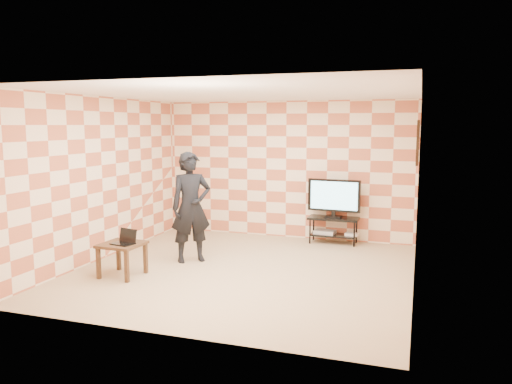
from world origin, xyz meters
TOP-DOWN VIEW (x-y plane):
  - floor at (0.00, 0.00)m, footprint 5.00×5.00m
  - wall_back at (0.00, 2.50)m, footprint 5.00×0.02m
  - wall_front at (0.00, -2.50)m, footprint 5.00×0.02m
  - wall_left at (-2.50, 0.00)m, footprint 0.02×5.00m
  - wall_right at (2.50, 0.00)m, footprint 0.02×5.00m
  - ceiling at (0.00, 0.00)m, footprint 5.00×5.00m
  - wall_art at (2.47, 1.55)m, footprint 0.04×0.72m
  - tv_stand at (1.01, 2.23)m, footprint 0.94×0.42m
  - tv at (1.01, 2.23)m, footprint 1.00×0.21m
  - dvd_player at (0.84, 2.24)m, footprint 0.41×0.31m
  - game_console at (1.35, 2.22)m, footprint 0.25×0.20m
  - side_table at (-1.62, -0.82)m, footprint 0.60×0.60m
  - laptop at (-1.56, -0.83)m, footprint 0.36×0.31m
  - person at (-1.00, 0.26)m, footprint 0.78×0.75m

SIDE VIEW (x-z plane):
  - floor at x=0.00m, z-range 0.00..0.00m
  - game_console at x=1.35m, z-range 0.17..0.22m
  - dvd_player at x=0.84m, z-range 0.17..0.24m
  - tv_stand at x=1.01m, z-range 0.11..0.61m
  - side_table at x=-1.62m, z-range 0.16..0.66m
  - laptop at x=-1.56m, z-range 0.44..0.66m
  - tv at x=1.01m, z-range 0.54..1.26m
  - person at x=-1.00m, z-range 0.00..1.80m
  - wall_back at x=0.00m, z-range 0.00..2.70m
  - wall_front at x=0.00m, z-range 0.00..2.70m
  - wall_left at x=-2.50m, z-range 0.00..2.70m
  - wall_right at x=2.50m, z-range 0.00..2.70m
  - wall_art at x=2.47m, z-range 1.59..2.31m
  - ceiling at x=0.00m, z-range 2.69..2.71m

